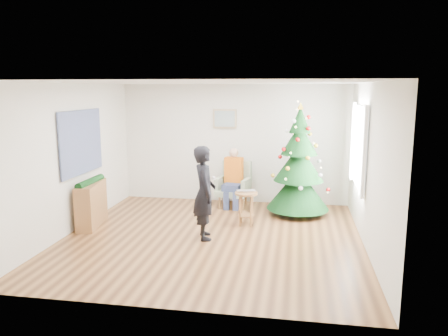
% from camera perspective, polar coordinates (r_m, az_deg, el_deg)
% --- Properties ---
extents(floor, '(5.00, 5.00, 0.00)m').
position_cam_1_polar(floor, '(7.54, -1.53, -9.04)').
color(floor, brown).
rests_on(floor, ground).
extents(ceiling, '(5.00, 5.00, 0.00)m').
position_cam_1_polar(ceiling, '(7.11, -1.64, 11.12)').
color(ceiling, white).
rests_on(ceiling, wall_back).
extents(wall_back, '(5.00, 0.00, 5.00)m').
position_cam_1_polar(wall_back, '(9.65, 1.31, 3.19)').
color(wall_back, silver).
rests_on(wall_back, floor).
extents(wall_front, '(5.00, 0.00, 5.00)m').
position_cam_1_polar(wall_front, '(4.84, -7.36, -4.17)').
color(wall_front, silver).
rests_on(wall_front, floor).
extents(wall_left, '(0.00, 5.00, 5.00)m').
position_cam_1_polar(wall_left, '(8.08, -19.26, 1.20)').
color(wall_left, silver).
rests_on(wall_left, floor).
extents(wall_right, '(0.00, 5.00, 5.00)m').
position_cam_1_polar(wall_right, '(7.17, 18.43, 0.14)').
color(wall_right, silver).
rests_on(wall_right, floor).
extents(window_panel, '(0.04, 1.30, 1.40)m').
position_cam_1_polar(window_panel, '(8.11, 17.26, 2.78)').
color(window_panel, white).
rests_on(window_panel, wall_right).
extents(curtains, '(0.05, 1.75, 1.50)m').
position_cam_1_polar(curtains, '(8.11, 17.05, 2.78)').
color(curtains, white).
rests_on(curtains, wall_right).
extents(christmas_tree, '(1.24, 1.24, 2.24)m').
position_cam_1_polar(christmas_tree, '(8.78, 9.73, 0.40)').
color(christmas_tree, '#3F2816').
rests_on(christmas_tree, floor).
extents(stool, '(0.41, 0.41, 0.62)m').
position_cam_1_polar(stool, '(8.12, 2.91, -5.28)').
color(stool, brown).
rests_on(stool, floor).
extents(laptop, '(0.38, 0.29, 0.03)m').
position_cam_1_polar(laptop, '(8.04, 2.93, -3.10)').
color(laptop, silver).
rests_on(laptop, stool).
extents(armchair, '(0.76, 0.72, 0.96)m').
position_cam_1_polar(armchair, '(9.38, 1.30, -2.92)').
color(armchair, gray).
rests_on(armchair, floor).
extents(seated_person, '(0.42, 0.58, 1.26)m').
position_cam_1_polar(seated_person, '(9.28, 1.19, -1.25)').
color(seated_person, navy).
rests_on(seated_person, armchair).
extents(standing_man, '(0.55, 0.67, 1.58)m').
position_cam_1_polar(standing_man, '(7.30, -2.57, -3.24)').
color(standing_man, black).
rests_on(standing_man, floor).
extents(game_controller, '(0.08, 0.13, 0.04)m').
position_cam_1_polar(game_controller, '(7.18, -1.32, -1.31)').
color(game_controller, white).
rests_on(game_controller, standing_man).
extents(console, '(0.45, 1.03, 0.80)m').
position_cam_1_polar(console, '(8.43, -16.93, -4.56)').
color(console, brown).
rests_on(console, floor).
extents(garland, '(0.14, 0.90, 0.14)m').
position_cam_1_polar(garland, '(8.34, -17.08, -1.77)').
color(garland, black).
rests_on(garland, console).
extents(tapestry, '(0.03, 1.50, 1.15)m').
position_cam_1_polar(tapestry, '(8.29, -18.13, 3.23)').
color(tapestry, black).
rests_on(tapestry, wall_left).
extents(framed_picture, '(0.52, 0.05, 0.42)m').
position_cam_1_polar(framed_picture, '(9.59, 0.10, 6.45)').
color(framed_picture, tan).
rests_on(framed_picture, wall_back).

